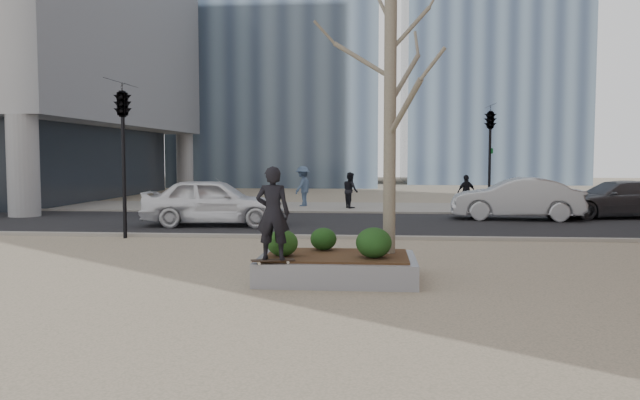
# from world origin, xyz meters

# --- Properties ---
(ground) EXTENTS (120.00, 120.00, 0.00)m
(ground) POSITION_xyz_m (0.00, 0.00, 0.00)
(ground) COLOR gray
(ground) RESTS_ON ground
(street) EXTENTS (60.00, 8.00, 0.02)m
(street) POSITION_xyz_m (0.00, 10.00, 0.01)
(street) COLOR black
(street) RESTS_ON ground
(far_sidewalk) EXTENTS (60.00, 6.00, 0.02)m
(far_sidewalk) POSITION_xyz_m (0.00, 17.00, 0.01)
(far_sidewalk) COLOR gray
(far_sidewalk) RESTS_ON ground
(planter) EXTENTS (3.00, 2.00, 0.45)m
(planter) POSITION_xyz_m (1.00, 0.00, 0.23)
(planter) COLOR gray
(planter) RESTS_ON ground
(planter_mulch) EXTENTS (2.70, 1.70, 0.04)m
(planter_mulch) POSITION_xyz_m (1.00, 0.00, 0.47)
(planter_mulch) COLOR #382314
(planter_mulch) RESTS_ON planter
(sycamore_tree) EXTENTS (2.80, 2.80, 6.60)m
(sycamore_tree) POSITION_xyz_m (2.00, 0.30, 3.79)
(sycamore_tree) COLOR gray
(sycamore_tree) RESTS_ON planter_mulch
(shrub_left) EXTENTS (0.59, 0.59, 0.50)m
(shrub_left) POSITION_xyz_m (-0.02, -0.27, 0.74)
(shrub_left) COLOR #173611
(shrub_left) RESTS_ON planter_mulch
(shrub_middle) EXTENTS (0.53, 0.53, 0.45)m
(shrub_middle) POSITION_xyz_m (0.69, 0.55, 0.72)
(shrub_middle) COLOR #1A3711
(shrub_middle) RESTS_ON planter_mulch
(shrub_right) EXTENTS (0.67, 0.67, 0.57)m
(shrub_right) POSITION_xyz_m (1.70, -0.33, 0.77)
(shrub_right) COLOR #133E16
(shrub_right) RESTS_ON planter_mulch
(skateboard) EXTENTS (0.80, 0.44, 0.08)m
(skateboard) POSITION_xyz_m (-0.10, -0.88, 0.49)
(skateboard) COLOR black
(skateboard) RESTS_ON planter
(skateboarder) EXTENTS (0.62, 0.42, 1.68)m
(skateboarder) POSITION_xyz_m (-0.10, -0.88, 1.36)
(skateboarder) COLOR black
(skateboarder) RESTS_ON skateboard
(police_car) EXTENTS (4.91, 2.27, 1.63)m
(police_car) POSITION_xyz_m (-3.75, 8.97, 0.83)
(police_car) COLOR white
(police_car) RESTS_ON street
(car_silver) EXTENTS (4.88, 2.09, 1.56)m
(car_silver) POSITION_xyz_m (7.00, 11.91, 0.80)
(car_silver) COLOR #A1A4A9
(car_silver) RESTS_ON street
(car_third) EXTENTS (5.13, 2.67, 1.42)m
(car_third) POSITION_xyz_m (10.97, 12.93, 0.73)
(car_third) COLOR #4E5159
(car_third) RESTS_ON street
(pedestrian_a) EXTENTS (0.89, 0.98, 1.63)m
(pedestrian_a) POSITION_xyz_m (0.65, 16.50, 0.84)
(pedestrian_a) COLOR black
(pedestrian_a) RESTS_ON far_sidewalk
(pedestrian_b) EXTENTS (1.07, 1.39, 1.89)m
(pedestrian_b) POSITION_xyz_m (-1.65, 17.45, 0.97)
(pedestrian_b) COLOR #415776
(pedestrian_b) RESTS_ON far_sidewalk
(pedestrian_c) EXTENTS (0.98, 0.72, 1.54)m
(pedestrian_c) POSITION_xyz_m (5.79, 16.10, 0.79)
(pedestrian_c) COLOR black
(pedestrian_c) RESTS_ON far_sidewalk
(traffic_light_near) EXTENTS (0.60, 2.48, 4.50)m
(traffic_light_near) POSITION_xyz_m (-5.50, 5.60, 2.25)
(traffic_light_near) COLOR black
(traffic_light_near) RESTS_ON ground
(traffic_light_far) EXTENTS (0.60, 2.48, 4.50)m
(traffic_light_far) POSITION_xyz_m (6.50, 14.60, 2.25)
(traffic_light_far) COLOR black
(traffic_light_far) RESTS_ON ground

